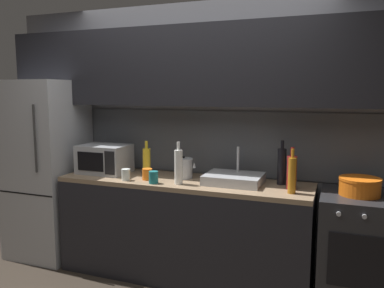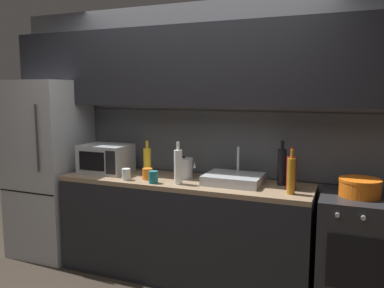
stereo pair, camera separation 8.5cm
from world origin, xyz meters
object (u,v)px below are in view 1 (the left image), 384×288
Objects in this scene: refrigerator at (47,169)px; cooking_pot at (360,186)px; oven_range at (359,252)px; mug_clear at (126,175)px; mug_teal at (153,177)px; wine_bottle_dark at (282,166)px; mug_orange at (147,174)px; kettle at (184,168)px; wine_bottle_red at (292,172)px; wine_bottle_amber at (292,175)px; microwave at (105,159)px; wine_bottle_white at (178,166)px; wine_bottle_yellow at (147,162)px.

refrigerator is 5.87× the size of cooking_pot.
mug_clear is at bearing -174.28° from oven_range.
oven_range is 8.54× the size of mug_teal.
wine_bottle_dark reaches higher than mug_teal.
cooking_pot is (1.74, 0.11, 0.02)m from mug_orange.
kettle is at bearing 33.01° from mug_orange.
mug_teal is at bearing -161.12° from wine_bottle_dark.
wine_bottle_red reaches higher than mug_orange.
mug_clear is at bearing -177.34° from wine_bottle_amber.
wine_bottle_red reaches higher than cooking_pot.
wine_bottle_amber is 1.14× the size of cooking_pot.
mug_orange reaches higher than oven_range.
mug_teal is at bearing -19.95° from microwave.
refrigerator reaches higher than mug_orange.
wine_bottle_red is at bearing 8.03° from mug_clear.
refrigerator reaches higher than cooking_pot.
mug_teal is (-0.16, -0.29, -0.04)m from kettle.
wine_bottle_white is 0.50m from mug_clear.
wine_bottle_dark is 1.35m from mug_clear.
oven_range is 2.36m from microwave.
wine_bottle_red is 0.17m from wine_bottle_dark.
kettle is at bearing 31.11° from mug_clear.
cooking_pot is (2.94, 0.00, 0.07)m from refrigerator.
refrigerator is 5.46× the size of wine_bottle_yellow.
wine_bottle_red is 1.12× the size of cooking_pot.
mug_clear is 0.19m from mug_orange.
wine_bottle_dark is (-0.63, 0.14, 0.61)m from oven_range.
mug_clear is at bearing -165.71° from wine_bottle_dark.
wine_bottle_white is at bearing -178.17° from wine_bottle_amber.
wine_bottle_red reaches higher than mug_teal.
refrigerator is 1.99× the size of oven_range.
mug_clear is (-1.40, -0.20, -0.09)m from wine_bottle_red.
oven_range is 2.64× the size of wine_bottle_red.
microwave is 4.58× the size of mug_orange.
wine_bottle_red is (1.76, -0.02, 0.01)m from microwave.
wine_bottle_amber is at bearing 1.83° from wine_bottle_white.
kettle is at bearing 168.37° from wine_bottle_amber.
wine_bottle_yellow reaches higher than mug_clear.
kettle is 1.94× the size of mug_teal.
wine_bottle_dark reaches higher than mug_clear.
kettle is 0.33m from mug_teal.
wine_bottle_white is (0.05, -0.23, 0.06)m from kettle.
kettle reaches higher than oven_range.
mug_orange is (-1.25, 0.02, -0.09)m from wine_bottle_amber.
oven_range is at bearing -3.24° from cooking_pot.
refrigerator is at bearing -177.19° from kettle.
mug_orange is (-1.24, -0.11, -0.09)m from wine_bottle_red.
wine_bottle_dark is 3.55× the size of mug_teal.
wine_bottle_dark is 1.04× the size of wine_bottle_white.
wine_bottle_dark reaches higher than wine_bottle_amber.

